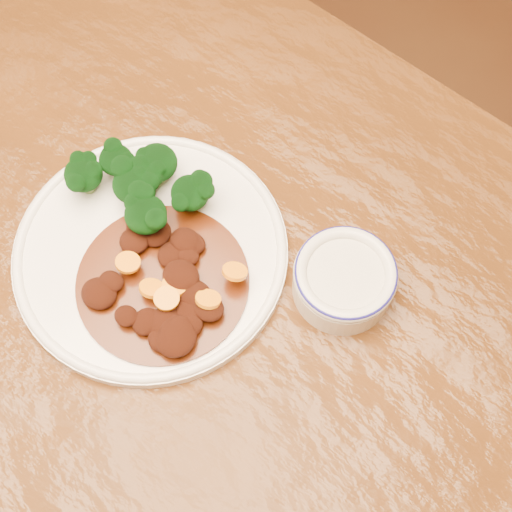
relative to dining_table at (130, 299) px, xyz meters
The scene contains 6 objects.
ground 0.67m from the dining_table, ahead, with size 4.00×4.00×0.00m, color #4B2312.
dining_table is the anchor object (origin of this frame).
dinner_plate 0.10m from the dining_table, 63.22° to the left, with size 0.30×0.30×0.02m.
broccoli_florets 0.15m from the dining_table, 109.11° to the left, with size 0.15×0.11×0.05m.
mince_stew 0.12m from the dining_table, ahead, with size 0.19×0.19×0.04m.
dip_bowl 0.27m from the dining_table, 29.66° to the left, with size 0.11×0.11×0.05m.
Camera 1 is at (0.31, -0.18, 1.47)m, focal length 50.00 mm.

